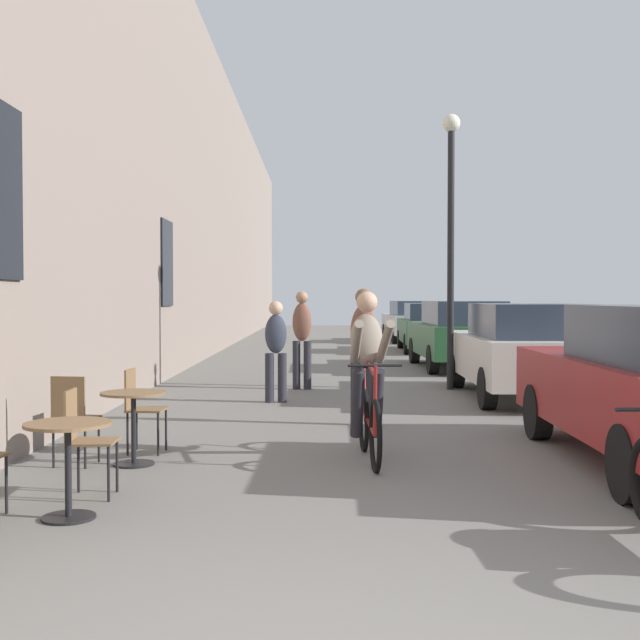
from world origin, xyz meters
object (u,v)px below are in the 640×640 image
cafe_table_near (68,449)px  parked_car_fourth (429,326)px  cafe_chair_mid_toward_street (140,404)px  street_lamp (451,215)px  cafe_chair_near_toward_wall (83,435)px  parked_car_second (522,349)px  cafe_chair_mid_toward_wall (73,414)px  parked_car_fifth (412,321)px  cafe_table_mid (133,412)px  parked_car_third (459,334)px  pedestrian_near (363,348)px  pedestrian_mid (276,346)px  cyclist_on_bicycle (368,379)px  pedestrian_far (302,334)px

cafe_table_near → parked_car_fourth: parked_car_fourth is taller
cafe_chair_mid_toward_street → street_lamp: size_ratio=0.18×
cafe_chair_near_toward_wall → parked_car_second: (5.25, 6.46, 0.28)m
cafe_chair_mid_toward_wall → parked_car_fifth: (5.82, 22.01, 0.27)m
cafe_table_mid → cafe_chair_near_toward_wall: bearing=-95.2°
parked_car_third → parked_car_fourth: parked_car_third is taller
cafe_chair_mid_toward_wall → parked_car_fourth: parked_car_fourth is taller
cafe_table_mid → pedestrian_near: bearing=45.9°
cafe_chair_mid_toward_street → parked_car_fourth: bearing=71.8°
pedestrian_near → pedestrian_mid: 2.56m
cafe_table_mid → parked_car_fourth: size_ratio=0.17×
cyclist_on_bicycle → parked_car_third: cyclist_on_bicycle is taller
cafe_chair_near_toward_wall → pedestrian_near: size_ratio=0.50×
cafe_chair_near_toward_wall → cafe_table_mid: cafe_chair_near_toward_wall is taller
cafe_chair_mid_toward_street → pedestrian_near: size_ratio=0.50×
cafe_chair_near_toward_wall → pedestrian_mid: 6.12m
pedestrian_mid → parked_car_third: size_ratio=0.36×
cafe_chair_near_toward_wall → parked_car_second: parked_car_second is taller
street_lamp → cyclist_on_bicycle: bearing=-106.7°
cafe_chair_mid_toward_wall → parked_car_fifth: 22.77m
cafe_chair_mid_toward_wall → cyclist_on_bicycle: bearing=8.6°
cafe_chair_mid_toward_wall → pedestrian_near: (2.97, 2.55, 0.48)m
parked_car_third → parked_car_fifth: size_ratio=1.03×
street_lamp → pedestrian_far: bearing=179.4°
pedestrian_mid → parked_car_second: size_ratio=0.36×
cyclist_on_bicycle → parked_car_third: (2.72, 10.26, 0.00)m
street_lamp → parked_car_third: street_lamp is taller
pedestrian_far → street_lamp: (2.65, -0.03, 2.11)m
cafe_chair_mid_toward_wall → parked_car_second: parked_car_second is taller
cafe_chair_mid_toward_wall → parked_car_fourth: size_ratio=0.21×
street_lamp → parked_car_second: street_lamp is taller
cafe_chair_mid_toward_street → parked_car_fifth: 21.97m
cafe_chair_mid_toward_street → parked_car_fifth: bearing=76.0°
cafe_table_mid → cyclist_on_bicycle: 2.37m
cafe_chair_near_toward_wall → pedestrian_mid: bearing=78.1°
cyclist_on_bicycle → cafe_table_mid: bearing=-171.2°
street_lamp → pedestrian_mid: bearing=-149.6°
cafe_chair_near_toward_wall → cafe_chair_mid_toward_wall: (-0.46, 1.20, 0.00)m
cyclist_on_bicycle → parked_car_second: bearing=59.8°
cyclist_on_bicycle → cafe_chair_mid_toward_street: bearing=173.9°
cafe_chair_mid_toward_street → street_lamp: (4.24, 5.86, 2.59)m
cafe_chair_mid_toward_wall → parked_car_fifth: parked_car_fifth is taller
street_lamp → parked_car_fourth: street_lamp is taller
cafe_chair_mid_toward_street → cafe_chair_mid_toward_wall: 0.85m
cafe_table_mid → street_lamp: (4.16, 6.47, 2.59)m
pedestrian_mid → parked_car_fourth: size_ratio=0.38×
parked_car_second → parked_car_fifth: parked_car_second is taller
cafe_chair_near_toward_wall → parked_car_second: size_ratio=0.20×
cafe_table_mid → pedestrian_mid: 4.86m
cyclist_on_bicycle → parked_car_fifth: cyclist_on_bicycle is taller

